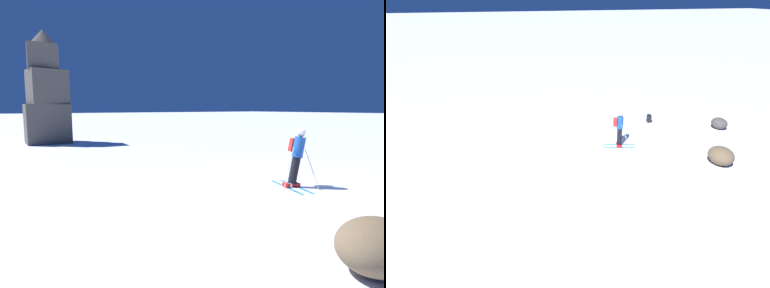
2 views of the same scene
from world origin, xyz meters
TOP-DOWN VIEW (x-y plane):
  - ground_plane at (0.00, 0.00)m, footprint 300.00×300.00m
  - skier at (0.19, -0.03)m, footprint 1.29×1.84m
  - rock_pillar at (-4.52, 17.56)m, footprint 2.85×2.50m
  - exposed_boulder_1 at (-3.09, -3.98)m, footprint 1.32×1.12m

SIDE VIEW (x-z plane):
  - ground_plane at x=0.00m, z-range 0.00..0.00m
  - exposed_boulder_1 at x=-3.09m, z-range 0.00..0.86m
  - skier at x=0.19m, z-range 0.11..2.03m
  - rock_pillar at x=-4.52m, z-range -0.64..7.30m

